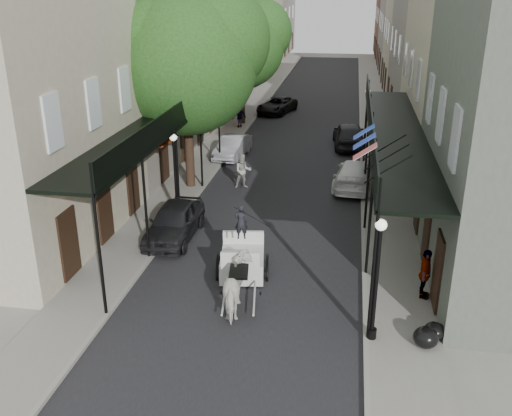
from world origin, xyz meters
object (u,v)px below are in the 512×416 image
at_px(carriage, 243,241).
at_px(car_left_near, 174,221).
at_px(car_right_near, 356,174).
at_px(lamppost_right_near, 376,279).
at_px(car_right_far, 349,135).
at_px(tree_near, 195,56).
at_px(pedestrian_sidewalk_left, 239,115).
at_px(tree_far, 247,41).
at_px(lamppost_right_far, 366,119).
at_px(lamppost_left, 175,174).
at_px(horse, 239,286).
at_px(car_left_mid, 233,147).
at_px(car_left_far, 277,105).
at_px(pedestrian_walking, 243,171).
at_px(pedestrian_sidewalk_right, 425,274).

relative_size(carriage, car_left_near, 0.69).
bearing_deg(car_right_near, lamppost_right_near, 98.40).
relative_size(car_left_near, car_right_far, 0.92).
height_order(tree_near, pedestrian_sidewalk_left, tree_near).
xyz_separation_m(tree_far, lamppost_right_far, (8.35, -6.18, -3.79)).
xyz_separation_m(lamppost_right_far, pedestrian_sidewalk_left, (-8.66, 4.64, -1.07)).
bearing_deg(pedestrian_sidewalk_left, car_right_near, 86.40).
relative_size(lamppost_left, carriage, 1.27).
distance_m(car_left_near, car_right_near, 10.34).
xyz_separation_m(tree_far, pedestrian_sidewalk_left, (-0.31, -1.54, -4.85)).
bearing_deg(lamppost_right_near, horse, 166.18).
distance_m(car_left_mid, car_left_far, 12.68).
height_order(lamppost_left, car_right_far, lamppost_left).
distance_m(lamppost_right_near, car_right_near, 13.50).
bearing_deg(lamppost_right_near, tree_far, 107.68).
bearing_deg(pedestrian_walking, car_left_far, 71.29).
relative_size(lamppost_right_near, car_right_near, 0.77).
relative_size(lamppost_right_far, pedestrian_walking, 2.10).
height_order(lamppost_right_near, carriage, lamppost_right_near).
bearing_deg(lamppost_right_far, horse, -102.15).
relative_size(car_left_mid, car_right_near, 0.80).
bearing_deg(carriage, horse, -90.00).
relative_size(carriage, pedestrian_sidewalk_right, 1.73).
relative_size(pedestrian_sidewalk_left, pedestrian_sidewalk_right, 1.02).
xyz_separation_m(carriage, car_right_far, (3.53, 17.29, -0.34)).
relative_size(horse, pedestrian_walking, 1.18).
xyz_separation_m(pedestrian_sidewalk_left, pedestrian_sidewalk_right, (10.36, -22.04, -0.02)).
bearing_deg(car_right_far, tree_far, -39.64).
distance_m(lamppost_left, carriage, 5.76).
bearing_deg(tree_far, tree_near, -89.81).
relative_size(car_left_far, car_right_near, 0.93).
relative_size(tree_far, car_left_near, 2.02).
relative_size(lamppost_right_far, car_left_far, 0.83).
bearing_deg(lamppost_right_far, car_left_near, -118.81).
distance_m(lamppost_right_near, car_left_far, 31.03).
bearing_deg(car_left_far, tree_far, -96.36).
bearing_deg(lamppost_right_near, pedestrian_sidewalk_right, 56.84).
height_order(horse, car_left_near, horse).
relative_size(lamppost_left, car_right_far, 0.80).
relative_size(tree_near, car_left_near, 2.26).
height_order(lamppost_right_near, pedestrian_sidewalk_left, lamppost_right_near).
relative_size(tree_near, carriage, 3.29).
height_order(pedestrian_sidewalk_right, car_left_far, pedestrian_sidewalk_right).
bearing_deg(car_left_near, pedestrian_walking, 76.03).
distance_m(pedestrian_sidewalk_right, car_left_mid, 17.73).
bearing_deg(tree_far, car_right_far, -34.95).
bearing_deg(car_left_far, pedestrian_sidewalk_left, -93.62).
relative_size(pedestrian_sidewalk_left, car_right_near, 0.36).
xyz_separation_m(pedestrian_walking, car_left_mid, (-1.60, 5.19, -0.25)).
bearing_deg(tree_far, pedestrian_sidewalk_left, -101.48).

